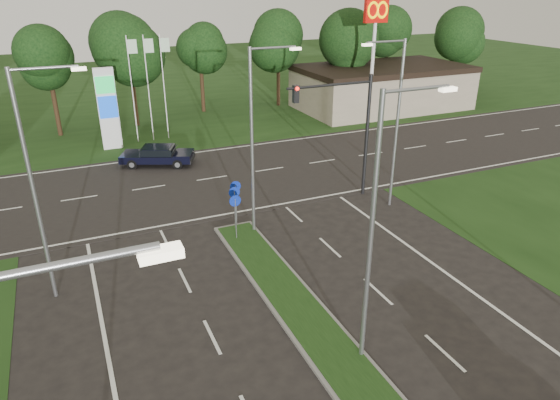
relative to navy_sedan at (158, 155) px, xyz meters
name	(u,v)px	position (x,y,z in m)	size (l,w,h in m)	color
verge_far	(126,90)	(1.61, 27.01, -0.70)	(160.00, 50.00, 0.02)	black
cross_road	(197,181)	(1.61, -3.99, -0.70)	(160.00, 12.00, 0.02)	black
commercial_building	(382,88)	(23.61, 8.01, 1.30)	(16.00, 9.00, 4.00)	gray
streetlight_median_near	(378,220)	(2.61, -21.99, 4.38)	(2.53, 0.22, 9.00)	gray
streetlight_median_far	(256,134)	(2.61, -11.99, 4.38)	(2.53, 0.22, 9.00)	gray
streetlight_left_far	(37,177)	(-6.69, -13.99, 4.38)	(2.53, 0.22, 9.00)	gray
streetlight_right_far	(395,117)	(10.41, -11.99, 4.38)	(2.53, 0.22, 9.00)	gray
traffic_signal	(348,119)	(8.80, -9.99, 3.95)	(5.10, 0.42, 7.00)	black
median_signs	(235,200)	(1.61, -11.59, 1.01)	(1.16, 1.76, 2.38)	gray
gas_pylon	(111,106)	(-2.17, 5.06, 2.49)	(5.80, 1.26, 8.00)	silver
mcdonalds_sign	(375,28)	(19.61, 3.98, 7.28)	(2.20, 0.47, 10.40)	silver
treeline_far	(143,42)	(1.72, 11.94, 6.13)	(6.00, 6.00, 9.90)	black
navy_sedan	(158,155)	(0.00, 0.00, 0.00)	(5.14, 3.69, 1.31)	black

